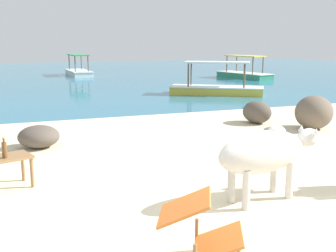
# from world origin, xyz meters

# --- Properties ---
(sand_beach) EXTENTS (18.00, 14.00, 0.04)m
(sand_beach) POSITION_xyz_m (0.00, 0.00, 0.02)
(sand_beach) COLOR beige
(sand_beach) RESTS_ON ground
(water_surface) EXTENTS (60.00, 36.00, 0.03)m
(water_surface) POSITION_xyz_m (0.00, 22.00, 0.00)
(water_surface) COLOR teal
(water_surface) RESTS_ON ground
(cow) EXTENTS (1.74, 0.76, 0.97)m
(cow) POSITION_xyz_m (0.51, 0.40, 0.68)
(cow) COLOR beige
(cow) RESTS_ON sand_beach
(low_bench_table) EXTENTS (0.86, 0.66, 0.46)m
(low_bench_table) POSITION_xyz_m (-2.68, 1.99, 0.42)
(low_bench_table) COLOR olive
(low_bench_table) RESTS_ON sand_beach
(bottle) EXTENTS (0.07, 0.07, 0.30)m
(bottle) POSITION_xyz_m (-2.64, 1.93, 0.62)
(bottle) COLOR brown
(bottle) RESTS_ON low_bench_table
(deck_chair_far) EXTENTS (0.92, 0.81, 0.68)m
(deck_chair_far) POSITION_xyz_m (-0.93, -0.81, 0.42)
(deck_chair_far) COLOR olive
(deck_chair_far) RESTS_ON sand_beach
(shore_rock_large) EXTENTS (0.98, 0.98, 0.44)m
(shore_rock_large) POSITION_xyz_m (-2.09, 4.25, 0.26)
(shore_rock_large) COLOR brown
(shore_rock_large) RESTS_ON sand_beach
(shore_rock_medium) EXTENTS (1.35, 1.33, 0.79)m
(shore_rock_medium) POSITION_xyz_m (4.11, 3.85, 0.44)
(shore_rock_medium) COLOR #6B5B4C
(shore_rock_medium) RESTS_ON sand_beach
(shore_rock_flat) EXTENTS (0.74, 0.88, 0.56)m
(shore_rock_flat) POSITION_xyz_m (3.24, 4.93, 0.32)
(shore_rock_flat) COLOR brown
(shore_rock_flat) RESTS_ON sand_beach
(boat_white) EXTENTS (1.29, 3.71, 1.29)m
(boat_white) POSITION_xyz_m (1.25, 22.14, 0.29)
(boat_white) COLOR white
(boat_white) RESTS_ON water_surface
(boat_green) EXTENTS (1.93, 3.84, 1.29)m
(boat_green) POSITION_xyz_m (9.93, 16.97, 0.29)
(boat_green) COLOR #338E66
(boat_green) RESTS_ON water_surface
(boat_yellow) EXTENTS (3.73, 2.92, 1.29)m
(boat_yellow) POSITION_xyz_m (5.04, 10.77, 0.29)
(boat_yellow) COLOR gold
(boat_yellow) RESTS_ON water_surface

